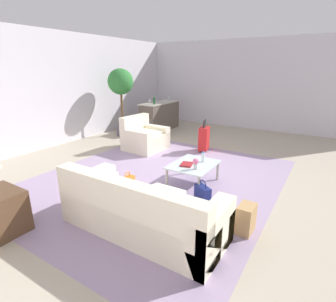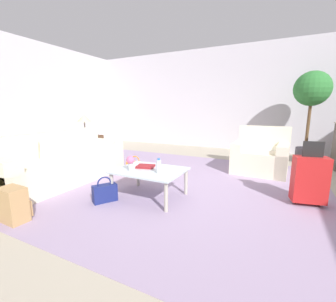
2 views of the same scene
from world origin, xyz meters
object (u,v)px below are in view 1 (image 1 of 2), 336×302
at_px(potted_ficus, 121,87).
at_px(coffee_table_book, 187,164).
at_px(couch, 138,213).
at_px(wine_glass_left_of_centre, 168,98).
at_px(armchair, 143,138).
at_px(wine_glass_leftmost, 150,101).
at_px(backpack_tan, 245,219).
at_px(handbag_orange, 128,184).
at_px(water_bottle, 203,157).
at_px(bar_console, 160,116).
at_px(coffee_table, 193,166).
at_px(wine_bottle_green, 154,101).
at_px(handbag_navy, 203,192).
at_px(suitcase_red, 204,138).
at_px(flower_vase, 196,163).

bearing_deg(potted_ficus, coffee_table_book, -122.66).
distance_m(couch, wine_glass_left_of_centre, 6.75).
bearing_deg(coffee_table_book, armchair, 41.21).
bearing_deg(potted_ficus, wine_glass_leftmost, -39.14).
distance_m(wine_glass_left_of_centre, backpack_tan, 6.79).
xyz_separation_m(armchair, handbag_orange, (-2.18, -1.29, -0.17)).
relative_size(coffee_table_book, wine_glass_leftmost, 1.60).
xyz_separation_m(water_bottle, handbag_orange, (-1.07, 0.98, -0.37)).
xyz_separation_m(coffee_table_book, bar_console, (3.62, 3.02, 0.08)).
bearing_deg(coffee_table_book, coffee_table, -48.27).
bearing_deg(armchair, wine_bottle_green, 25.67).
height_order(armchair, handbag_navy, armchair).
relative_size(coffee_table, backpack_tan, 2.36).
bearing_deg(suitcase_red, backpack_tan, -146.44).
relative_size(couch, flower_vase, 10.97).
height_order(wine_glass_leftmost, wine_bottle_green, wine_bottle_green).
xyz_separation_m(armchair, backpack_tan, (-2.30, -3.46, -0.11)).
xyz_separation_m(wine_glass_leftmost, wine_bottle_green, (0.07, -0.13, 0.01)).
bearing_deg(potted_ficus, couch, -136.41).
relative_size(coffee_table, handbag_navy, 2.64).
relative_size(armchair, suitcase_red, 1.22).
bearing_deg(water_bottle, wine_bottle_green, 47.89).
height_order(coffee_table, wine_bottle_green, wine_bottle_green).
height_order(water_bottle, suitcase_red, suitcase_red).
bearing_deg(flower_vase, wine_bottle_green, 44.34).
height_order(wine_glass_left_of_centre, potted_ficus, potted_ficus).
xyz_separation_m(water_bottle, potted_ficus, (2.00, 3.80, 1.05)).
distance_m(water_bottle, coffee_table_book, 0.38).
relative_size(coffee_table, wine_bottle_green, 3.15).
bearing_deg(potted_ficus, water_bottle, -117.76).
relative_size(wine_glass_leftmost, handbag_navy, 0.43).
height_order(flower_vase, wine_glass_left_of_centre, wine_glass_left_of_centre).
xyz_separation_m(couch, wine_glass_left_of_centre, (5.88, 3.22, 0.78)).
bearing_deg(water_bottle, bar_console, 44.12).
bearing_deg(wine_glass_leftmost, backpack_tan, -131.62).
xyz_separation_m(coffee_table, handbag_navy, (-0.47, -0.42, -0.23)).
relative_size(wine_glass_left_of_centre, wine_bottle_green, 0.51).
relative_size(wine_bottle_green, handbag_navy, 0.84).
distance_m(couch, handbag_navy, 1.37).
bearing_deg(wine_bottle_green, wine_glass_left_of_centre, 7.18).
bearing_deg(water_bottle, backpack_tan, -135.24).
bearing_deg(potted_ficus, bar_console, -24.78).
distance_m(coffee_table, backpack_tan, 1.64).
relative_size(coffee_table, suitcase_red, 1.11).
distance_m(bar_console, wine_bottle_green, 0.79).
relative_size(flower_vase, suitcase_red, 0.24).
bearing_deg(armchair, handbag_orange, -149.31).
relative_size(armchair, water_bottle, 5.09).
xyz_separation_m(bar_console, wine_bottle_green, (-0.51, -0.12, 0.59)).
bearing_deg(wine_glass_left_of_centre, handbag_orange, -155.69).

